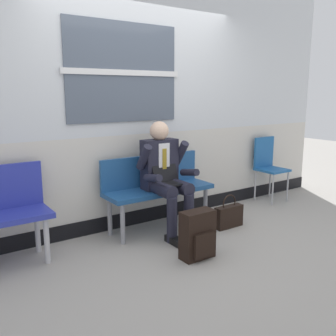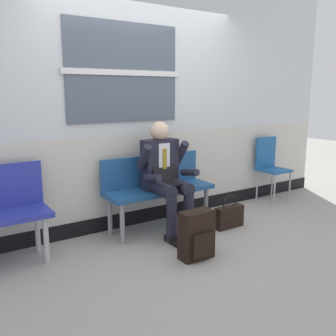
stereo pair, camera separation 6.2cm
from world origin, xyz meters
The scene contains 7 objects.
ground_plane centered at (0.00, 0.00, 0.00)m, with size 18.00×18.00×0.00m, color #9E9991.
station_wall centered at (0.00, 0.66, 1.56)m, with size 6.09×0.16×3.13m.
bench_with_person centered at (0.04, 0.38, 0.51)m, with size 1.27×0.42×0.83m.
person_seated centered at (0.04, 0.19, 0.66)m, with size 0.57×0.70×1.23m.
backpack centered at (-0.09, -0.54, 0.23)m, with size 0.33×0.20×0.46m.
handbag centered at (0.73, -0.10, 0.14)m, with size 0.36×0.11×0.39m.
folding_chair centered at (2.00, 0.44, 0.55)m, with size 0.38×0.38×0.91m.
Camera 1 is at (-2.20, -3.10, 1.54)m, focal length 39.98 mm.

